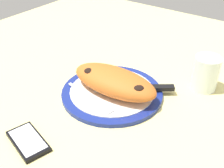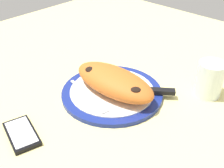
{
  "view_description": "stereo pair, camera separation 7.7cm",
  "coord_description": "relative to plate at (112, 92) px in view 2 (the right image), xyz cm",
  "views": [
    {
      "loc": [
        37.91,
        -51.63,
        45.99
      ],
      "look_at": [
        0.0,
        0.0,
        3.51
      ],
      "focal_mm": 44.89,
      "sensor_mm": 36.0,
      "label": 1
    },
    {
      "loc": [
        43.81,
        -46.72,
        45.99
      ],
      "look_at": [
        0.0,
        0.0,
        3.51
      ],
      "focal_mm": 44.89,
      "sensor_mm": 36.0,
      "label": 2
    }
  ],
  "objects": [
    {
      "name": "knife",
      "position": [
        7.73,
        5.76,
        1.29
      ],
      "size": [
        18.66,
        14.95,
        1.2
      ],
      "color": "silver",
      "rests_on": "plate"
    },
    {
      "name": "plate",
      "position": [
        0.0,
        0.0,
        0.0
      ],
      "size": [
        28.17,
        28.17,
        1.51
      ],
      "color": "navy",
      "rests_on": "ground_plane"
    },
    {
      "name": "smartphone",
      "position": [
        -4.11,
        -26.32,
        -0.15
      ],
      "size": [
        12.35,
        8.74,
        1.16
      ],
      "color": "black",
      "rests_on": "ground_plane"
    },
    {
      "name": "water_glass",
      "position": [
        19.34,
        18.34,
        3.55
      ],
      "size": [
        7.27,
        7.27,
        9.93
      ],
      "color": "silver",
      "rests_on": "ground_plane"
    },
    {
      "name": "fork",
      "position": [
        -1.24,
        -6.94,
        0.99
      ],
      "size": [
        17.64,
        5.07,
        0.4
      ],
      "color": "silver",
      "rests_on": "plate"
    },
    {
      "name": "calzone",
      "position": [
        0.67,
        0.22,
        3.99
      ],
      "size": [
        25.61,
        11.94,
        6.35
      ],
      "color": "#C16023",
      "rests_on": "plate"
    },
    {
      "name": "ground_plane",
      "position": [
        0.0,
        0.0,
        -2.22
      ],
      "size": [
        150.0,
        150.0,
        3.0
      ],
      "primitive_type": "cube",
      "color": "#E5D684"
    }
  ]
}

